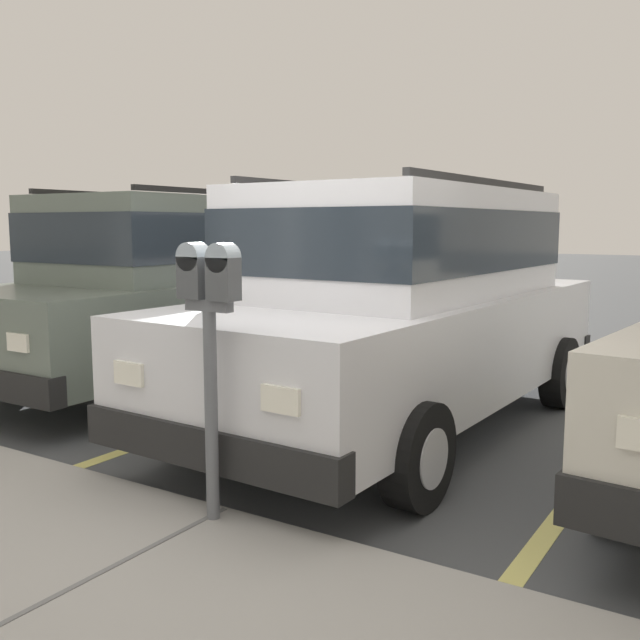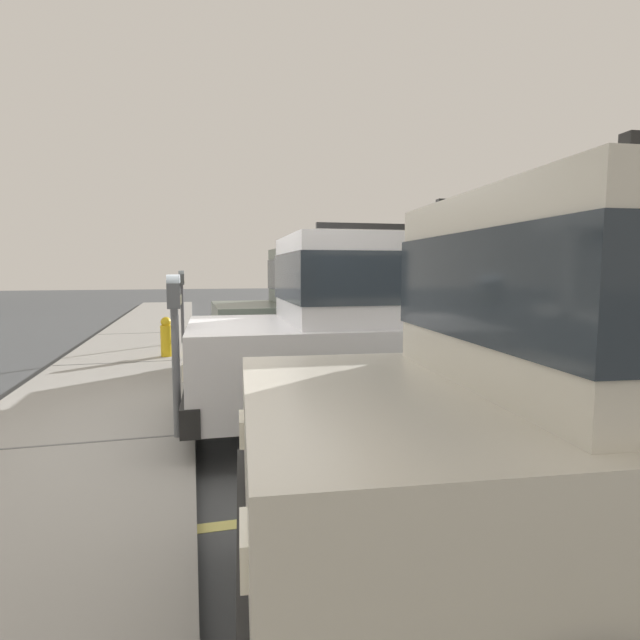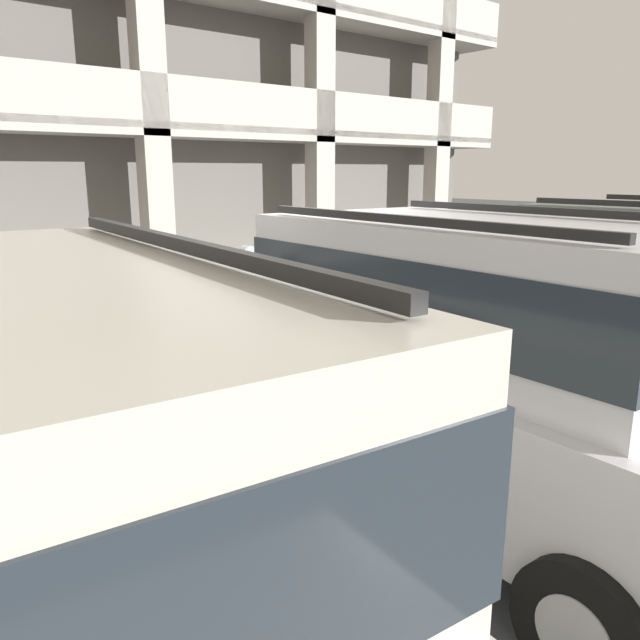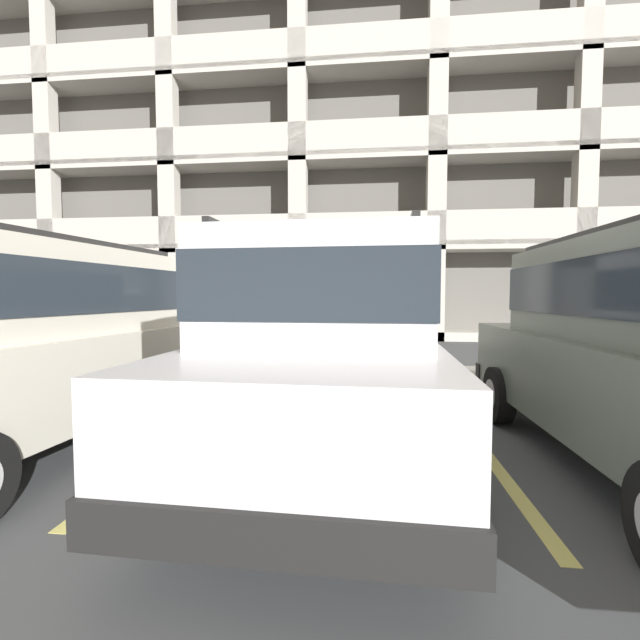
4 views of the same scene
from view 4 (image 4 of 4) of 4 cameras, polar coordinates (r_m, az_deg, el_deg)
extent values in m
cube|color=#444749|center=(6.42, 2.57, -10.73)|extent=(80.00, 80.00, 0.10)
cube|color=gray|center=(7.67, 3.21, -7.59)|extent=(40.00, 2.20, 0.12)
cube|color=#606060|center=(8.82, -23.87, -6.02)|extent=(0.03, 2.16, 0.00)
cube|color=#606060|center=(7.65, 3.22, -7.13)|extent=(0.03, 2.16, 0.00)
cube|color=#606060|center=(8.45, 31.64, -6.63)|extent=(0.03, 2.16, 0.00)
cube|color=#DBD16B|center=(5.41, -15.43, -12.96)|extent=(0.12, 4.80, 0.01)
cube|color=#DBD16B|center=(5.17, 19.28, -13.79)|extent=(0.12, 4.80, 0.01)
cube|color=silver|center=(4.20, 1.57, -7.36)|extent=(2.00, 4.76, 0.80)
cube|color=silver|center=(4.07, 1.50, 3.91)|extent=(1.72, 2.97, 0.84)
cube|color=#232B33|center=(4.07, 1.50, 4.21)|extent=(1.75, 2.99, 0.46)
cube|color=black|center=(6.51, 3.98, -6.05)|extent=(1.88, 0.23, 0.24)
cube|color=black|center=(2.13, -6.67, -26.44)|extent=(1.88, 0.23, 0.24)
cube|color=silver|center=(6.49, 9.06, -2.90)|extent=(0.24, 0.04, 0.14)
cube|color=silver|center=(6.58, -0.94, -2.78)|extent=(0.24, 0.04, 0.14)
cylinder|color=black|center=(5.69, 12.50, -8.71)|extent=(0.22, 0.67, 0.66)
cylinder|color=#B2B2B7|center=(5.69, 12.50, -8.71)|extent=(0.23, 0.37, 0.36)
cylinder|color=black|center=(5.84, -5.63, -8.34)|extent=(0.22, 0.67, 0.66)
cylinder|color=#B2B2B7|center=(5.84, -5.63, -8.34)|extent=(0.23, 0.37, 0.36)
cylinder|color=black|center=(2.92, 16.91, -20.62)|extent=(0.22, 0.67, 0.66)
cylinder|color=#B2B2B7|center=(2.92, 16.91, -20.62)|extent=(0.23, 0.37, 0.36)
cylinder|color=black|center=(3.20, -19.00, -18.42)|extent=(0.22, 0.67, 0.66)
cylinder|color=#B2B2B7|center=(3.20, -19.00, -18.42)|extent=(0.23, 0.37, 0.36)
cube|color=black|center=(4.08, 11.31, 10.32)|extent=(0.14, 2.62, 0.05)
cube|color=black|center=(4.24, -7.91, 10.09)|extent=(0.14, 2.62, 0.05)
cube|color=beige|center=(5.13, -33.65, -5.96)|extent=(2.26, 4.85, 0.80)
cube|color=beige|center=(5.04, -34.35, 3.22)|extent=(1.88, 3.05, 0.84)
cube|color=#232B33|center=(5.04, -34.36, 3.46)|extent=(1.90, 3.08, 0.46)
cube|color=black|center=(6.98, -19.93, -5.61)|extent=(1.88, 0.33, 0.24)
cube|color=silver|center=(6.69, -15.60, -2.80)|extent=(0.24, 0.05, 0.14)
cube|color=silver|center=(7.28, -23.62, -2.47)|extent=(0.24, 0.05, 0.14)
cylinder|color=black|center=(5.82, -16.69, -8.49)|extent=(0.26, 0.68, 0.66)
cylinder|color=#B2B2B7|center=(5.82, -16.69, -8.49)|extent=(0.25, 0.38, 0.36)
cylinder|color=black|center=(6.85, -30.19, -7.04)|extent=(0.26, 0.68, 0.66)
cylinder|color=#B2B2B7|center=(6.85, -30.19, -7.04)|extent=(0.25, 0.38, 0.36)
cube|color=black|center=(4.60, -28.48, 9.19)|extent=(0.29, 2.62, 0.05)
cube|color=black|center=(6.62, 28.14, -6.28)|extent=(1.88, 0.18, 0.24)
cube|color=silver|center=(6.85, 32.49, -3.06)|extent=(0.24, 0.03, 0.14)
cube|color=silver|center=(6.42, 23.34, -3.20)|extent=(0.24, 0.03, 0.14)
cylinder|color=black|center=(5.55, 22.75, -9.20)|extent=(0.21, 0.66, 0.66)
cylinder|color=#B2B2B7|center=(5.55, 22.75, -9.20)|extent=(0.22, 0.36, 0.36)
cube|color=black|center=(4.13, 32.35, 9.80)|extent=(0.07, 2.62, 0.05)
cylinder|color=#595B60|center=(6.63, 2.55, -3.84)|extent=(0.07, 0.07, 1.13)
cube|color=#595B60|center=(6.58, 2.57, 1.29)|extent=(0.28, 0.06, 0.06)
cube|color=#424447|center=(6.59, 1.70, 2.51)|extent=(0.15, 0.11, 0.22)
cylinder|color=#8C99A3|center=(6.59, 1.70, 3.46)|extent=(0.15, 0.11, 0.15)
cube|color=#B7B293|center=(6.53, 1.66, 2.16)|extent=(0.08, 0.01, 0.08)
cube|color=#424447|center=(6.58, 3.44, 2.50)|extent=(0.15, 0.11, 0.22)
cylinder|color=#8C99A3|center=(6.58, 3.44, 3.46)|extent=(0.15, 0.11, 0.15)
cube|color=#B7B293|center=(6.52, 3.41, 2.15)|extent=(0.08, 0.01, 0.08)
cube|color=#64625C|center=(20.88, -0.45, 19.97)|extent=(31.36, 8.80, 15.00)
cube|color=#B7B2A8|center=(19.46, -0.65, -0.71)|extent=(32.00, 10.00, 0.30)
cube|color=#B7B2A8|center=(19.48, -0.65, 8.13)|extent=(32.00, 10.00, 0.30)
cube|color=#B7B2A8|center=(14.72, -3.03, 11.86)|extent=(32.00, 0.20, 1.10)
cube|color=#B7B2A8|center=(19.96, -0.66, 16.75)|extent=(32.00, 10.00, 0.30)
cube|color=#B7B2A8|center=(15.46, -3.06, 22.92)|extent=(32.00, 0.20, 1.10)
cube|color=#B7B2A8|center=(20.86, -0.67, 24.79)|extent=(32.00, 10.00, 0.30)
cube|color=#B7B2A8|center=(16.71, -3.10, 32.66)|extent=(32.00, 0.20, 1.10)
cube|color=#B7B2A8|center=(22.14, -0.67, 32.03)|extent=(32.00, 10.00, 0.30)
cube|color=#B7B2A8|center=(19.47, -32.68, 20.71)|extent=(0.60, 0.50, 15.00)
cube|color=#B7B2A8|center=(17.17, -19.63, 23.54)|extent=(0.60, 0.50, 15.00)
cube|color=#B7B2A8|center=(15.88, -2.97, 25.46)|extent=(0.60, 0.50, 15.00)
cube|color=#B7B2A8|center=(15.86, 15.38, 25.38)|extent=(0.60, 0.50, 15.00)
cube|color=#B7B2A8|center=(17.11, 32.07, 23.31)|extent=(0.60, 0.50, 15.00)
cylinder|color=gold|center=(8.05, 36.70, -5.29)|extent=(0.20, 0.20, 0.55)
sphere|color=gold|center=(8.02, 36.78, -2.92)|extent=(0.18, 0.18, 0.18)
camera|label=1|loc=(9.80, -10.82, 4.31)|focal=40.00mm
camera|label=2|loc=(8.17, -32.02, 3.73)|focal=28.00mm
camera|label=3|loc=(4.09, -60.84, 12.58)|focal=35.00mm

